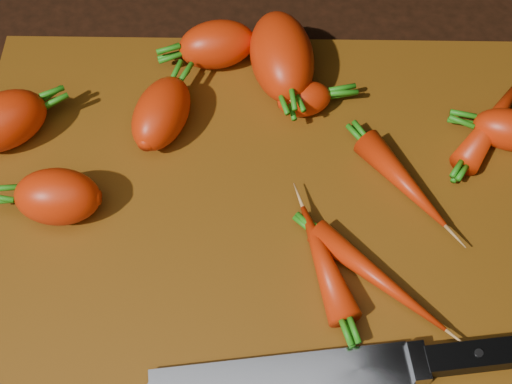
{
  "coord_description": "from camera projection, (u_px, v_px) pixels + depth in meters",
  "views": [
    {
      "loc": [
        0.0,
        -0.3,
        0.53
      ],
      "look_at": [
        0.0,
        0.01,
        0.03
      ],
      "focal_mm": 50.0,
      "sensor_mm": 36.0,
      "label": 1
    }
  ],
  "objects": [
    {
      "name": "ground",
      "position": [
        256.0,
        223.0,
        0.61
      ],
      "size": [
        2.0,
        2.0,
        0.01
      ],
      "primitive_type": "cube",
      "color": "black"
    },
    {
      "name": "knife",
      "position": [
        307.0,
        376.0,
        0.52
      ],
      "size": [
        0.31,
        0.07,
        0.02
      ],
      "rotation": [
        0.0,
        0.0,
        0.13
      ],
      "color": "gray",
      "rests_on": "cutting_board"
    },
    {
      "name": "cutting_board",
      "position": [
        256.0,
        217.0,
        0.6
      ],
      "size": [
        0.5,
        0.4,
        0.01
      ],
      "primitive_type": "cube",
      "color": "brown",
      "rests_on": "ground"
    },
    {
      "name": "carrot_6",
      "position": [
        509.0,
        130.0,
        0.62
      ],
      "size": [
        0.07,
        0.05,
        0.04
      ],
      "primitive_type": "ellipsoid",
      "rotation": [
        0.0,
        0.0,
        2.87
      ],
      "color": "red",
      "rests_on": "cutting_board"
    },
    {
      "name": "carrot_2",
      "position": [
        282.0,
        56.0,
        0.65
      ],
      "size": [
        0.07,
        0.11,
        0.06
      ],
      "primitive_type": "ellipsoid",
      "rotation": [
        0.0,
        0.0,
        -1.41
      ],
      "color": "red",
      "rests_on": "cutting_board"
    },
    {
      "name": "carrot_4",
      "position": [
        217.0,
        45.0,
        0.67
      ],
      "size": [
        0.08,
        0.06,
        0.05
      ],
      "primitive_type": "ellipsoid",
      "rotation": [
        0.0,
        0.0,
        3.38
      ],
      "color": "red",
      "rests_on": "cutting_board"
    },
    {
      "name": "carrot_3",
      "position": [
        161.0,
        113.0,
        0.62
      ],
      "size": [
        0.07,
        0.09,
        0.05
      ],
      "primitive_type": "ellipsoid",
      "rotation": [
        0.0,
        0.0,
        1.26
      ],
      "color": "red",
      "rests_on": "cutting_board"
    },
    {
      "name": "carrot_0",
      "position": [
        4.0,
        121.0,
        0.62
      ],
      "size": [
        0.09,
        0.08,
        0.05
      ],
      "primitive_type": "ellipsoid",
      "rotation": [
        0.0,
        0.0,
        0.61
      ],
      "color": "red",
      "rests_on": "cutting_board"
    },
    {
      "name": "carrot_8",
      "position": [
        378.0,
        278.0,
        0.55
      ],
      "size": [
        0.11,
        0.1,
        0.02
      ],
      "primitive_type": "ellipsoid",
      "rotation": [
        0.0,
        0.0,
        -0.72
      ],
      "color": "red",
      "rests_on": "cutting_board"
    },
    {
      "name": "carrot_1",
      "position": [
        57.0,
        197.0,
        0.58
      ],
      "size": [
        0.07,
        0.05,
        0.05
      ],
      "primitive_type": "ellipsoid",
      "rotation": [
        0.0,
        0.0,
        3.13
      ],
      "color": "red",
      "rests_on": "cutting_board"
    },
    {
      "name": "carrot_10",
      "position": [
        404.0,
        182.0,
        0.6
      ],
      "size": [
        0.08,
        0.1,
        0.03
      ],
      "primitive_type": "ellipsoid",
      "rotation": [
        0.0,
        0.0,
        5.33
      ],
      "color": "red",
      "rests_on": "cutting_board"
    },
    {
      "name": "carrot_7",
      "position": [
        495.0,
        118.0,
        0.63
      ],
      "size": [
        0.09,
        0.12,
        0.03
      ],
      "primitive_type": "ellipsoid",
      "rotation": [
        0.0,
        0.0,
        0.96
      ],
      "color": "red",
      "rests_on": "cutting_board"
    },
    {
      "name": "carrot_9",
      "position": [
        323.0,
        261.0,
        0.56
      ],
      "size": [
        0.06,
        0.11,
        0.03
      ],
      "primitive_type": "ellipsoid",
      "rotation": [
        0.0,
        0.0,
        1.87
      ],
      "color": "red",
      "rests_on": "cutting_board"
    },
    {
      "name": "carrot_5",
      "position": [
        304.0,
        99.0,
        0.64
      ],
      "size": [
        0.05,
        0.04,
        0.03
      ],
      "primitive_type": "ellipsoid",
      "rotation": [
        0.0,
        0.0,
        0.23
      ],
      "color": "red",
      "rests_on": "cutting_board"
    }
  ]
}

